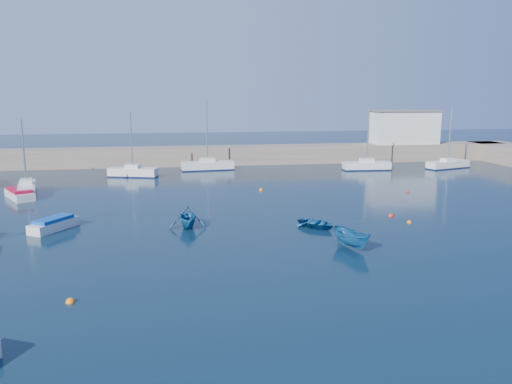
{
  "coord_description": "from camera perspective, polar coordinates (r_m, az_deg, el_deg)",
  "views": [
    {
      "loc": [
        -5.15,
        -27.56,
        10.14
      ],
      "look_at": [
        1.7,
        15.59,
        1.6
      ],
      "focal_mm": 35.0,
      "sensor_mm": 36.0,
      "label": 1
    }
  ],
  "objects": [
    {
      "name": "buoy_2",
      "position": [
        42.12,
        17.11,
        -3.37
      ],
      "size": [
        0.39,
        0.39,
        0.39
      ],
      "primitive_type": "sphere",
      "color": "orange",
      "rests_on": "ground"
    },
    {
      "name": "buoy_1",
      "position": [
        43.9,
        15.17,
        -2.69
      ],
      "size": [
        0.5,
        0.5,
        0.5
      ],
      "primitive_type": "sphere",
      "color": "red",
      "rests_on": "ground"
    },
    {
      "name": "buoy_0",
      "position": [
        26.99,
        -20.45,
        -11.74
      ],
      "size": [
        0.47,
        0.47,
        0.47
      ],
      "primitive_type": "sphere",
      "color": "orange",
      "rests_on": "ground"
    },
    {
      "name": "motorboat_1",
      "position": [
        41.07,
        -22.11,
        -3.41
      ],
      "size": [
        3.32,
        4.08,
        0.97
      ],
      "rotation": [
        0.0,
        0.0,
        -0.58
      ],
      "color": "silver",
      "rests_on": "ground"
    },
    {
      "name": "dinghy_left",
      "position": [
        38.97,
        -7.82,
        -2.81
      ],
      "size": [
        2.94,
        3.38,
        1.73
      ],
      "primitive_type": "imported",
      "rotation": [
        0.0,
        0.0,
        -0.03
      ],
      "color": "#135288",
      "rests_on": "ground"
    },
    {
      "name": "buoy_3",
      "position": [
        53.75,
        0.6,
        0.18
      ],
      "size": [
        0.46,
        0.46,
        0.46
      ],
      "primitive_type": "sphere",
      "color": "orange",
      "rests_on": "ground"
    },
    {
      "name": "ground",
      "position": [
        29.82,
        1.49,
        -8.82
      ],
      "size": [
        220.0,
        220.0,
        0.0
      ],
      "primitive_type": "plane",
      "color": "#0B2133",
      "rests_on": "ground"
    },
    {
      "name": "harbor_office",
      "position": [
        81.69,
        16.61,
        7.06
      ],
      "size": [
        10.0,
        4.0,
        5.0
      ],
      "primitive_type": "cube",
      "color": "silver",
      "rests_on": "back_wall"
    },
    {
      "name": "sailboat_8",
      "position": [
        74.92,
        21.08,
        2.98
      ],
      "size": [
        6.85,
        3.76,
        8.61
      ],
      "rotation": [
        0.0,
        0.0,
        1.88
      ],
      "color": "silver",
      "rests_on": "ground"
    },
    {
      "name": "sailboat_3",
      "position": [
        56.49,
        -24.7,
        0.36
      ],
      "size": [
        2.96,
        5.97,
        7.77
      ],
      "rotation": [
        0.0,
        0.0,
        0.24
      ],
      "color": "silver",
      "rests_on": "ground"
    },
    {
      "name": "motorboat_2",
      "position": [
        54.78,
        -25.4,
        -0.18
      ],
      "size": [
        3.94,
        5.12,
        1.01
      ],
      "rotation": [
        0.0,
        0.0,
        0.52
      ],
      "color": "silver",
      "rests_on": "ground"
    },
    {
      "name": "dinghy_right",
      "position": [
        34.19,
        10.89,
        -5.26
      ],
      "size": [
        2.35,
        3.6,
        1.3
      ],
      "primitive_type": "imported",
      "rotation": [
        0.0,
        0.0,
        0.35
      ],
      "color": "#135288",
      "rests_on": "ground"
    },
    {
      "name": "buoy_4",
      "position": [
        55.1,
        16.94,
        -0.03
      ],
      "size": [
        0.39,
        0.39,
        0.39
      ],
      "primitive_type": "sphere",
      "color": "red",
      "rests_on": "ground"
    },
    {
      "name": "sailboat_7",
      "position": [
        70.03,
        12.53,
        2.99
      ],
      "size": [
        6.5,
        2.11,
        8.51
      ],
      "rotation": [
        0.0,
        0.0,
        1.52
      ],
      "color": "silver",
      "rests_on": "ground"
    },
    {
      "name": "sailboat_6",
      "position": [
        68.64,
        -5.56,
        3.06
      ],
      "size": [
        7.25,
        2.68,
        9.32
      ],
      "rotation": [
        0.0,
        0.0,
        1.67
      ],
      "color": "silver",
      "rests_on": "ground"
    },
    {
      "name": "back_wall",
      "position": [
        74.27,
        -5.0,
        4.18
      ],
      "size": [
        96.0,
        4.5,
        2.6
      ],
      "primitive_type": "cube",
      "color": "gray",
      "rests_on": "ground"
    },
    {
      "name": "dinghy_center",
      "position": [
        39.02,
        6.92,
        -3.59
      ],
      "size": [
        3.7,
        3.88,
        0.65
      ],
      "primitive_type": "imported",
      "rotation": [
        0.0,
        0.0,
        0.64
      ],
      "color": "#135288",
      "rests_on": "ground"
    },
    {
      "name": "sailboat_5",
      "position": [
        64.5,
        -13.89,
        2.25
      ],
      "size": [
        6.3,
        3.28,
        8.08
      ],
      "rotation": [
        0.0,
        0.0,
        1.3
      ],
      "color": "silver",
      "rests_on": "ground"
    }
  ]
}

